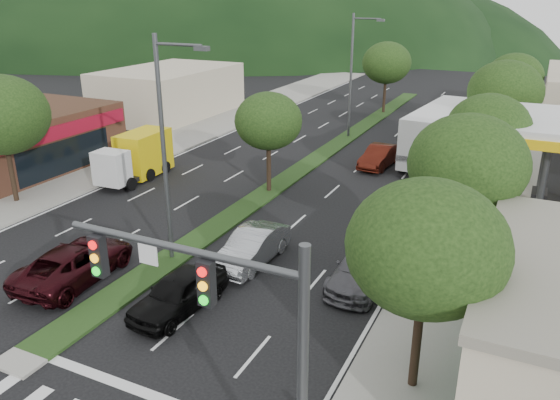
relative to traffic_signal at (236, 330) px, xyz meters
The scene contains 27 objects.
ground 10.27m from the traffic_signal, behind, with size 160.00×160.00×0.00m, color black.
sidewalk_right 27.15m from the traffic_signal, 82.55° to the left, with size 5.00×90.00×0.15m, color gray.
sidewalk_left 34.79m from the traffic_signal, 129.70° to the left, with size 6.00×90.00×0.15m, color gray.
median 31.23m from the traffic_signal, 107.00° to the left, with size 1.60×56.00×0.12m, color #1E3814.
traffic_signal is the anchor object (origin of this frame).
shop_left 32.19m from the traffic_signal, 148.97° to the left, with size 10.15×12.00×4.00m.
bldg_left_far 45.32m from the traffic_signal, 128.26° to the left, with size 9.00×14.00×4.60m, color #C3B79B.
hill_far 142.79m from the traffic_signal, 128.60° to the left, with size 176.00×132.00×82.00m, color black.
tree_r_a 6.29m from the traffic_signal, 61.80° to the left, with size 4.60×4.60×6.63m.
tree_r_b 13.87m from the traffic_signal, 77.63° to the left, with size 4.80×4.80×6.94m.
tree_r_c 21.74m from the traffic_signal, 82.15° to the left, with size 4.40×4.40×6.48m.
tree_r_d 31.68m from the traffic_signal, 84.62° to the left, with size 5.00×5.00×7.17m.
tree_r_e 41.65m from the traffic_signal, 85.91° to the left, with size 4.60×4.60×6.71m.
tree_med_near 21.53m from the traffic_signal, 114.80° to the left, with size 4.00×4.00×6.02m.
tree_med_far 46.43m from the traffic_signal, 101.22° to the left, with size 4.80×4.80×6.94m.
tree_l_a 24.43m from the traffic_signal, 151.81° to the left, with size 5.20×5.20×7.25m.
streetlight_near 13.03m from the traffic_signal, 132.77° to the left, with size 2.60×0.25×10.00m.
streetlight_mid 35.66m from the traffic_signal, 104.33° to the left, with size 2.60×0.25×10.00m.
sedan_silver 12.72m from the traffic_signal, 116.98° to the left, with size 1.64×4.71×1.55m, color #A4A7AC.
suv_maroon 13.68m from the traffic_signal, 151.74° to the left, with size 2.62×5.68×1.58m, color black.
car_queue_a 9.49m from the traffic_signal, 135.22° to the left, with size 1.82×4.53×1.54m, color black.
car_queue_b 11.83m from the traffic_signal, 92.02° to the left, with size 2.06×5.07×1.47m, color #46454A.
car_queue_c 28.13m from the traffic_signal, 99.01° to the left, with size 1.60×4.59×1.51m, color #47140B.
car_queue_d 32.80m from the traffic_signal, 93.07° to the left, with size 2.38×5.15×1.43m, color black.
car_queue_e 37.94m from the traffic_signal, 96.16° to the left, with size 1.81×4.49×1.53m, color #46464B.
box_truck 25.90m from the traffic_signal, 134.56° to the left, with size 2.59×6.06×2.93m.
motorhome 30.71m from the traffic_signal, 91.52° to the left, with size 4.10×10.48×3.93m.
Camera 1 is at (14.23, -10.21, 11.51)m, focal length 35.00 mm.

